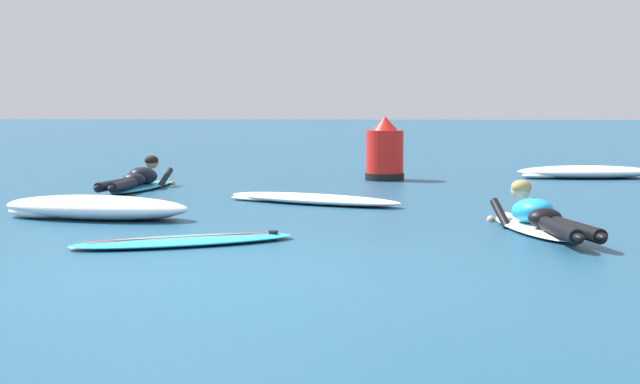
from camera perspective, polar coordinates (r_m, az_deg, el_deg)
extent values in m
plane|color=navy|center=(16.78, -0.69, 1.16)|extent=(120.00, 120.00, 0.00)
ellipsoid|color=white|center=(9.49, 13.39, -2.19)|extent=(0.87, 2.03, 0.07)
ellipsoid|color=white|center=(10.36, 11.67, -1.45)|extent=(0.22, 0.23, 0.06)
ellipsoid|color=#1E9EDB|center=(9.52, 13.31, -1.16)|extent=(0.51, 0.69, 0.34)
ellipsoid|color=black|center=(9.17, 14.08, -1.62)|extent=(0.39, 0.34, 0.20)
cylinder|color=black|center=(8.58, 15.00, -2.33)|extent=(0.25, 0.94, 0.14)
ellipsoid|color=black|center=(8.15, 16.01, -2.77)|extent=(0.14, 0.23, 0.08)
cylinder|color=black|center=(8.64, 15.99, -2.30)|extent=(0.36, 0.93, 0.14)
ellipsoid|color=black|center=(8.23, 17.36, -2.73)|extent=(0.14, 0.23, 0.08)
cylinder|color=black|center=(9.79, 11.40, -1.41)|extent=(0.19, 0.55, 0.31)
sphere|color=tan|center=(10.14, 10.78, -1.73)|extent=(0.09, 0.09, 0.09)
cylinder|color=black|center=(9.91, 13.86, -1.38)|extent=(0.19, 0.55, 0.31)
sphere|color=tan|center=(10.24, 13.20, -1.71)|extent=(0.09, 0.09, 0.09)
sphere|color=tan|center=(9.85, 12.61, 0.15)|extent=(0.21, 0.21, 0.21)
ellipsoid|color=#AD894C|center=(9.83, 12.65, 0.31)|extent=(0.25, 0.24, 0.16)
ellipsoid|color=#2DB2D1|center=(14.05, -11.21, 0.34)|extent=(0.74, 2.26, 0.07)
ellipsoid|color=#2DB2D1|center=(15.04, -9.73, 0.74)|extent=(0.20, 0.22, 0.06)
ellipsoid|color=black|center=(14.09, -11.15, 1.03)|extent=(0.47, 0.68, 0.34)
ellipsoid|color=black|center=(13.74, -11.72, 0.78)|extent=(0.37, 0.32, 0.20)
cylinder|color=black|center=(13.23, -13.01, 0.44)|extent=(0.29, 0.90, 0.14)
ellipsoid|color=black|center=(12.83, -13.90, 0.26)|extent=(0.12, 0.23, 0.08)
cylinder|color=black|center=(13.16, -12.37, 0.43)|extent=(0.18, 0.90, 0.14)
ellipsoid|color=black|center=(12.75, -13.05, 0.25)|extent=(0.12, 0.23, 0.08)
cylinder|color=black|center=(14.50, -11.43, 0.83)|extent=(0.15, 0.59, 0.34)
sphere|color=tan|center=(14.86, -10.88, 0.57)|extent=(0.09, 0.09, 0.09)
cylinder|color=black|center=(14.33, -9.83, 0.81)|extent=(0.15, 0.59, 0.34)
sphere|color=tan|center=(14.67, -9.34, 0.53)|extent=(0.09, 0.09, 0.09)
sphere|color=tan|center=(14.43, -10.61, 1.87)|extent=(0.21, 0.21, 0.21)
ellipsoid|color=black|center=(14.41, -10.64, 1.99)|extent=(0.24, 0.22, 0.16)
ellipsoid|color=#2DB2D1|center=(8.42, -8.62, -3.07)|extent=(2.14, 1.41, 0.07)
cube|color=red|center=(8.42, -8.62, -2.82)|extent=(1.63, 0.79, 0.01)
cone|color=black|center=(8.65, -2.97, -2.99)|extent=(0.13, 0.13, 0.16)
ellipsoid|color=white|center=(10.47, -14.05, -0.94)|extent=(2.32, 1.11, 0.27)
ellipsoid|color=white|center=(10.33, -11.02, -1.19)|extent=(0.83, 0.44, 0.19)
ellipsoid|color=white|center=(10.74, -17.38, -1.19)|extent=(0.87, 0.57, 0.15)
ellipsoid|color=white|center=(16.45, 16.51, 1.23)|extent=(2.46, 1.04, 0.22)
ellipsoid|color=white|center=(16.76, 18.35, 1.14)|extent=(0.93, 0.59, 0.15)
ellipsoid|color=white|center=(16.19, 14.14, 1.05)|extent=(0.95, 0.64, 0.12)
ellipsoid|color=white|center=(11.74, -0.45, -0.43)|extent=(2.52, 1.59, 0.13)
ellipsoid|color=white|center=(11.52, 2.48, -0.64)|extent=(0.95, 0.63, 0.09)
ellipsoid|color=white|center=(12.08, -3.70, -0.41)|extent=(0.95, 0.54, 0.07)
cylinder|color=red|center=(15.41, 4.13, 2.34)|extent=(0.64, 0.64, 0.85)
cone|color=red|center=(15.39, 4.14, 4.37)|extent=(0.45, 0.45, 0.24)
cylinder|color=black|center=(15.43, 4.12, 0.99)|extent=(0.67, 0.67, 0.12)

